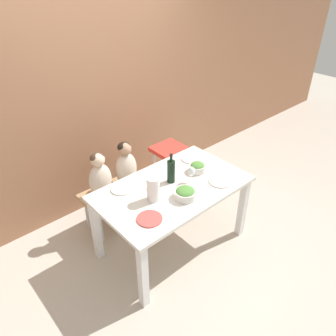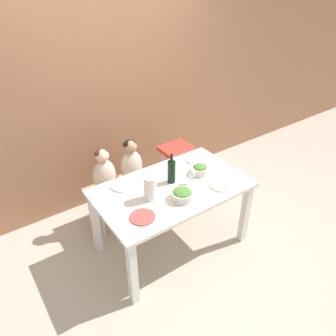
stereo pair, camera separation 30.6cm
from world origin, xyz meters
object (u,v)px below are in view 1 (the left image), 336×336
at_px(person_child_left, 100,176).
at_px(wine_bottle, 171,171).
at_px(dinner_plate_front_left, 150,219).
at_px(dinner_plate_back_left, 122,189).
at_px(chair_far_left, 103,200).
at_px(paper_towel_roll, 153,189).
at_px(wine_glass_near, 191,172).
at_px(salad_bowl_large, 185,193).
at_px(salad_bowl_small, 197,167).
at_px(person_child_center, 126,164).
at_px(chair_right_highchair, 168,158).
at_px(dinner_plate_front_right, 220,181).
at_px(chair_far_center, 128,188).
at_px(dinner_plate_back_right, 191,159).

distance_m(person_child_left, wine_bottle, 0.77).
relative_size(dinner_plate_front_left, dinner_plate_back_left, 1.00).
relative_size(chair_far_left, wine_bottle, 1.49).
distance_m(paper_towel_roll, wine_glass_near, 0.45).
relative_size(paper_towel_roll, dinner_plate_front_left, 1.08).
height_order(wine_glass_near, salad_bowl_large, wine_glass_near).
bearing_deg(salad_bowl_large, person_child_left, 112.15).
bearing_deg(salad_bowl_small, person_child_center, 123.06).
height_order(wine_bottle, wine_glass_near, wine_bottle).
relative_size(paper_towel_roll, salad_bowl_large, 1.16).
relative_size(chair_right_highchair, person_child_left, 1.36).
relative_size(paper_towel_roll, dinner_plate_front_right, 1.08).
bearing_deg(chair_right_highchair, wine_bottle, -129.91).
height_order(person_child_left, dinner_plate_front_left, person_child_left).
height_order(chair_far_center, dinner_plate_back_right, dinner_plate_back_right).
height_order(chair_far_left, person_child_left, person_child_left).
distance_m(chair_far_left, dinner_plate_front_left, 0.97).
distance_m(chair_far_left, chair_right_highchair, 0.96).
distance_m(chair_right_highchair, wine_glass_near, 0.89).
bearing_deg(chair_far_center, salad_bowl_small, -56.90).
bearing_deg(person_child_center, person_child_left, 180.00).
bearing_deg(dinner_plate_back_right, chair_right_highchair, 81.74).
xyz_separation_m(paper_towel_roll, dinner_plate_back_left, (-0.12, 0.32, -0.11)).
height_order(chair_far_center, person_child_left, person_child_left).
bearing_deg(chair_right_highchair, wine_glass_near, -116.38).
height_order(chair_far_left, dinner_plate_back_left, dinner_plate_back_left).
distance_m(person_child_center, dinner_plate_back_left, 0.51).
distance_m(chair_far_left, wine_glass_near, 1.06).
height_order(dinner_plate_back_left, dinner_plate_front_right, same).
distance_m(wine_glass_near, salad_bowl_large, 0.27).
bearing_deg(dinner_plate_back_left, salad_bowl_small, -19.17).
relative_size(wine_glass_near, salad_bowl_small, 1.04).
xyz_separation_m(person_child_center, salad_bowl_large, (0.03, -0.88, 0.09)).
height_order(person_child_center, dinner_plate_front_right, person_child_center).
height_order(chair_right_highchair, dinner_plate_front_right, dinner_plate_front_right).
height_order(wine_bottle, dinner_plate_front_left, wine_bottle).
height_order(chair_far_left, chair_far_center, same).
xyz_separation_m(person_child_left, salad_bowl_large, (0.36, -0.88, 0.09)).
bearing_deg(wine_glass_near, salad_bowl_small, 26.32).
xyz_separation_m(chair_far_center, dinner_plate_front_left, (-0.39, -0.90, 0.38)).
bearing_deg(dinner_plate_front_left, dinner_plate_back_left, 81.94).
bearing_deg(dinner_plate_front_left, paper_towel_roll, 43.29).
bearing_deg(person_child_left, dinner_plate_front_left, -94.18).
bearing_deg(chair_far_center, chair_right_highchair, -0.00).
distance_m(paper_towel_roll, dinner_plate_back_right, 0.80).
bearing_deg(dinner_plate_front_right, wine_bottle, 137.26).
distance_m(person_child_center, salad_bowl_small, 0.79).
xyz_separation_m(salad_bowl_small, dinner_plate_back_left, (-0.75, 0.26, -0.04)).
height_order(person_child_center, wine_bottle, wine_bottle).
distance_m(chair_right_highchair, salad_bowl_small, 0.73).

